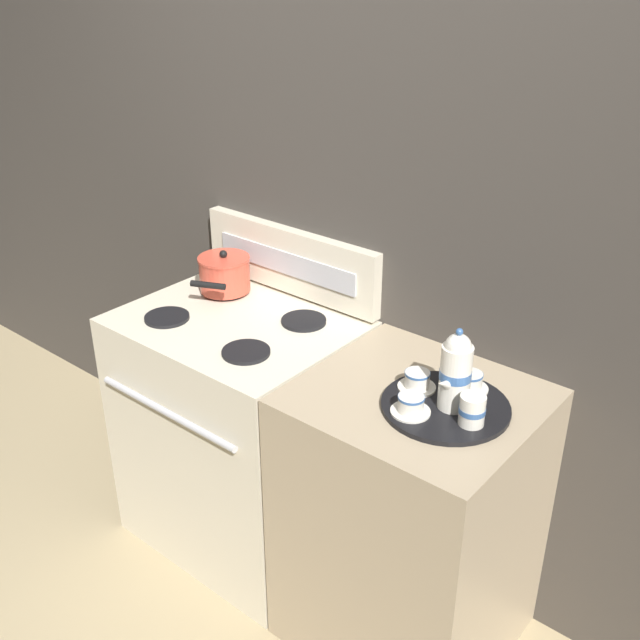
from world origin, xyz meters
name	(u,v)px	position (x,y,z in m)	size (l,w,h in m)	color
ground_plane	(312,569)	(0.00, 0.00, 0.00)	(6.00, 6.00, 0.00)	tan
wall_back	(375,265)	(0.00, 0.33, 1.10)	(6.00, 0.05, 2.20)	#423D38
stove	(242,432)	(-0.33, 0.00, 0.46)	(0.78, 0.64, 0.93)	beige
control_panel	(290,261)	(-0.33, 0.28, 1.04)	(0.76, 0.05, 0.23)	beige
side_counter	(409,520)	(0.40, 0.00, 0.46)	(0.66, 0.61, 0.92)	tan
saucepan	(224,274)	(-0.52, 0.14, 0.99)	(0.22, 0.27, 0.15)	#D14C38
serving_tray	(445,406)	(0.49, -0.01, 0.92)	(0.35, 0.35, 0.01)	black
teapot	(455,371)	(0.51, -0.01, 1.04)	(0.09, 0.14, 0.24)	white
teacup_left	(417,380)	(0.38, 0.01, 0.95)	(0.11, 0.11, 0.05)	white
teacup_right	(411,404)	(0.44, -0.10, 0.95)	(0.11, 0.11, 0.05)	white
teacup_front	(470,381)	(0.50, 0.10, 0.95)	(0.11, 0.11, 0.05)	white
creamer_jug	(472,410)	(0.59, -0.05, 0.97)	(0.07, 0.07, 0.08)	white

